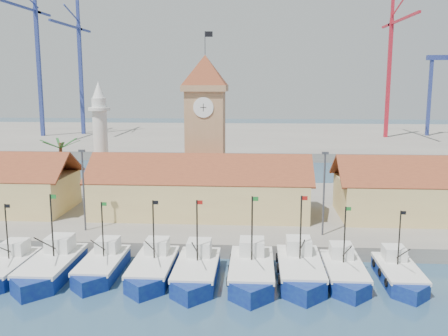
# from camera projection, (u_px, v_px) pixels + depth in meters

# --- Properties ---
(ground) EXTENTS (400.00, 400.00, 0.00)m
(ground) POSITION_uv_depth(u_px,v_px,m) (176.00, 291.00, 42.95)
(ground) COLOR navy
(ground) RESTS_ON ground
(quay) EXTENTS (140.00, 32.00, 1.50)m
(quay) POSITION_uv_depth(u_px,v_px,m) (205.00, 211.00, 66.41)
(quay) COLOR gray
(quay) RESTS_ON ground
(terminal) EXTENTS (240.00, 80.00, 2.00)m
(terminal) POSITION_uv_depth(u_px,v_px,m) (234.00, 137.00, 150.91)
(terminal) COLOR gray
(terminal) RESTS_ON ground
(boat_0) EXTENTS (3.44, 9.42, 7.13)m
(boat_0) POSITION_uv_depth(u_px,v_px,m) (5.00, 270.00, 45.69)
(boat_0) COLOR navy
(boat_0) RESTS_ON ground
(boat_1) EXTENTS (3.89, 10.65, 8.06)m
(boat_1) POSITION_uv_depth(u_px,v_px,m) (50.00, 269.00, 45.67)
(boat_1) COLOR navy
(boat_1) RESTS_ON ground
(boat_2) EXTENTS (3.46, 9.49, 7.18)m
(boat_2) POSITION_uv_depth(u_px,v_px,m) (101.00, 268.00, 46.24)
(boat_2) COLOR navy
(boat_2) RESTS_ON ground
(boat_3) EXTENTS (3.62, 9.92, 7.51)m
(boat_3) POSITION_uv_depth(u_px,v_px,m) (152.00, 270.00, 45.56)
(boat_3) COLOR navy
(boat_3) RESTS_ON ground
(boat_4) EXTENTS (3.73, 10.21, 7.72)m
(boat_4) POSITION_uv_depth(u_px,v_px,m) (196.00, 273.00, 44.79)
(boat_4) COLOR navy
(boat_4) RESTS_ON ground
(boat_5) EXTENTS (3.91, 10.72, 8.11)m
(boat_5) POSITION_uv_depth(u_px,v_px,m) (251.00, 273.00, 44.62)
(boat_5) COLOR navy
(boat_5) RESTS_ON ground
(boat_6) EXTENTS (3.90, 10.68, 8.08)m
(boat_6) POSITION_uv_depth(u_px,v_px,m) (301.00, 272.00, 44.97)
(boat_6) COLOR navy
(boat_6) RESTS_ON ground
(boat_7) EXTENTS (3.44, 9.42, 7.13)m
(boat_7) POSITION_uv_depth(u_px,v_px,m) (345.00, 274.00, 44.70)
(boat_7) COLOR navy
(boat_7) RESTS_ON ground
(boat_8) EXTENTS (3.29, 9.03, 6.83)m
(boat_8) POSITION_uv_depth(u_px,v_px,m) (400.00, 276.00, 44.40)
(boat_8) COLOR navy
(boat_8) RESTS_ON ground
(hall_center) EXTENTS (27.04, 10.13, 7.61)m
(hall_center) POSITION_uv_depth(u_px,v_px,m) (201.00, 194.00, 61.92)
(hall_center) COLOR #DDC479
(hall_center) RESTS_ON quay
(clock_tower) EXTENTS (5.80, 5.80, 22.70)m
(clock_tower) POSITION_uv_depth(u_px,v_px,m) (206.00, 126.00, 66.45)
(clock_tower) COLOR tan
(clock_tower) RESTS_ON quay
(minaret) EXTENTS (3.00, 3.00, 16.30)m
(minaret) POSITION_uv_depth(u_px,v_px,m) (101.00, 140.00, 69.76)
(minaret) COLOR silver
(minaret) RESTS_ON quay
(palm_tree) EXTENTS (5.60, 5.03, 8.39)m
(palm_tree) POSITION_uv_depth(u_px,v_px,m) (62.00, 166.00, 68.72)
(palm_tree) COLOR brown
(palm_tree) RESTS_ON quay
(lamp_posts) EXTENTS (80.70, 0.25, 9.03)m
(lamp_posts) POSITION_uv_depth(u_px,v_px,m) (197.00, 188.00, 53.60)
(lamp_posts) COLOR #3F3F44
(lamp_posts) RESTS_ON quay
(crane_blue_far) EXTENTS (1.00, 38.15, 43.29)m
(crane_blue_far) POSITION_uv_depth(u_px,v_px,m) (34.00, 50.00, 140.08)
(crane_blue_far) COLOR navy
(crane_blue_far) RESTS_ON terminal
(crane_blue_near) EXTENTS (1.00, 30.90, 39.09)m
(crane_blue_near) POSITION_uv_depth(u_px,v_px,m) (79.00, 61.00, 146.80)
(crane_blue_near) COLOR navy
(crane_blue_near) RESTS_ON terminal
(crane_red_right) EXTENTS (1.00, 34.28, 39.49)m
(crane_red_right) POSITION_uv_depth(u_px,v_px,m) (391.00, 58.00, 137.53)
(crane_red_right) COLOR red
(crane_red_right) RESTS_ON terminal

